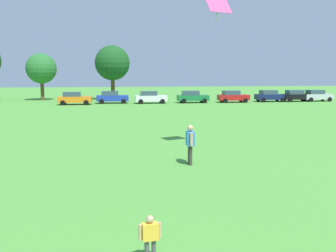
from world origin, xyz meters
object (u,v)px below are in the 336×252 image
Objects in this scene: child_kite_flyer at (150,235)px; parked_car_white_2 at (150,97)px; parked_car_green_3 at (192,97)px; parked_car_black_6 at (296,96)px; parked_car_orange_0 at (74,98)px; parked_car_blue_1 at (112,97)px; tree_far_right at (112,63)px; parked_car_red_4 at (233,96)px; parked_car_silver_7 at (317,95)px; parked_car_navy_5 at (270,96)px; kite at (218,6)px; tree_center at (41,69)px; adult_bystander at (190,141)px.

child_kite_flyer is 41.95m from parked_car_white_2.
parked_car_green_3 and parked_car_black_6 have the same top height.
parked_car_green_3 is (15.96, 0.72, 0.00)m from parked_car_orange_0.
parked_car_blue_1 is 11.13m from parked_car_green_3.
child_kite_flyer is 0.13× the size of tree_far_right.
parked_car_orange_0 is 1.00× the size of parked_car_green_3.
parked_car_silver_7 is (12.92, 0.19, 0.00)m from parked_car_red_4.
parked_car_navy_5 is 0.51× the size of tree_far_right.
tree_center is at bearing 112.21° from kite.
parked_car_white_2 is at bearing -179.66° from parked_car_silver_7.
kite reaches higher than parked_car_silver_7.
tree_far_right is at bearing 165.33° from parked_car_silver_7.
parked_car_white_2 is (-0.30, 30.86, -6.53)m from kite.
parked_car_green_3 is at bearing 171.08° from adult_bystander.
adult_bystander is 0.41× the size of parked_car_blue_1.
tree_far_right is at bearing -2.68° from tree_center.
parked_car_blue_1 is at bearing -35.32° from tree_center.
tree_center is 10.72m from tree_far_right.
parked_car_black_6 is at bearing 149.40° from adult_bystander.
parked_car_navy_5 reaches higher than child_kite_flyer.
parked_car_silver_7 is at bearing 0.34° from parked_car_white_2.
parked_car_black_6 is at bearing 55.81° from kite.
tree_center is at bearing 168.42° from parked_car_silver_7.
tree_far_right is (-16.77, 7.97, 4.79)m from parked_car_red_4.
parked_car_white_2 is 11.71m from parked_car_red_4.
kite is at bearing -128.11° from parked_car_silver_7.
parked_car_navy_5 is (5.79, 0.50, 0.00)m from parked_car_red_4.
tree_center is at bearing 122.17° from parked_car_orange_0.
parked_car_black_6 is at bearing -2.66° from parked_car_navy_5.
tree_far_right reaches higher than parked_car_silver_7.
parked_car_red_4 is at bearing -179.14° from parked_car_silver_7.
parked_car_white_2 is 0.61× the size of tree_center.
child_kite_flyer is 42.71m from parked_car_blue_1.
parked_car_green_3 is (5.59, 30.99, -6.53)m from kite.
parked_car_red_4 is (15.97, 41.69, 0.23)m from child_kite_flyer.
tree_far_right reaches higher than adult_bystander.
kite is 42.51m from tree_center.
parked_car_orange_0 is 27.59m from parked_car_navy_5.
parked_car_silver_7 is (29.84, -0.81, 0.00)m from parked_car_blue_1.
parked_car_orange_0 is at bearing -162.05° from adult_bystander.
parked_car_silver_7 is at bearing -11.58° from tree_center.
parked_car_green_3 is 0.61× the size of tree_center.
tree_center is at bearing 159.03° from parked_car_green_3.
tree_center reaches higher than parked_car_navy_5.
parked_car_red_4 is at bearing -25.41° from tree_far_right.
parked_car_green_3 is (10.15, 41.86, 0.23)m from child_kite_flyer.
parked_car_silver_7 is at bearing 0.06° from parked_car_green_3.
tree_far_right is (10.68, -0.50, 0.86)m from tree_center.
parked_car_red_4 is 9.76m from parked_car_black_6.
parked_car_white_2 is (10.07, 0.59, 0.00)m from parked_car_orange_0.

